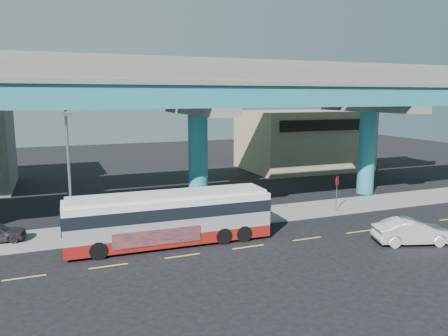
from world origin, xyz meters
name	(u,v)px	position (x,y,z in m)	size (l,w,h in m)	color
ground	(246,245)	(0.00, 0.00, 0.00)	(120.00, 120.00, 0.00)	black
sidewalk	(214,220)	(0.00, 5.50, 0.07)	(70.00, 4.00, 0.15)	gray
lane_markings	(248,247)	(0.00, -0.30, 0.01)	(58.00, 0.12, 0.01)	#D8C64C
viaduct	(197,91)	(0.00, 9.11, 9.14)	(52.00, 12.40, 11.70)	#246D89
building_beige	(303,140)	(18.00, 22.98, 3.51)	(14.00, 10.23, 7.00)	tan
transit_bus	(170,216)	(-4.11, 1.93, 1.70)	(12.16, 2.87, 3.10)	maroon
sedan	(413,232)	(9.36, -3.39, 0.75)	(4.83, 2.90, 1.50)	#BBBBC0
street_lamp	(69,158)	(-9.53, 3.43, 5.29)	(0.50, 2.57, 7.94)	gray
stop_sign	(337,185)	(9.38, 4.18, 2.11)	(0.66, 0.52, 2.70)	gray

